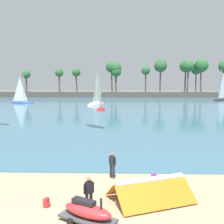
{
  "coord_description": "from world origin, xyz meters",
  "views": [
    {
      "loc": [
        1.73,
        -10.78,
        6.37
      ],
      "look_at": [
        1.12,
        10.04,
        3.88
      ],
      "focal_mm": 45.92,
      "sensor_mm": 36.0,
      "label": 1
    }
  ],
  "objects_px": {
    "backpack_near_kite": "(154,177)",
    "watercraft_on_trailer": "(87,212)",
    "person_rigging_by_gear": "(89,192)",
    "person_at_waterline": "(112,164)",
    "backpack_by_trailer": "(47,203)",
    "sailboat_mid_bay": "(96,101)",
    "sailboat_far_left": "(221,97)",
    "folded_kite": "(150,185)",
    "sailboat_toward_headland": "(23,100)",
    "sailboat_near_shore": "(101,106)"
  },
  "relations": [
    {
      "from": "sailboat_toward_headland",
      "to": "backpack_by_trailer",
      "type": "bearing_deg",
      "value": -69.99
    },
    {
      "from": "person_at_waterline",
      "to": "backpack_near_kite",
      "type": "xyz_separation_m",
      "value": [
        2.61,
        -0.36,
        -0.69
      ]
    },
    {
      "from": "sailboat_near_shore",
      "to": "sailboat_far_left",
      "type": "height_order",
      "value": "sailboat_far_left"
    },
    {
      "from": "person_rigging_by_gear",
      "to": "backpack_near_kite",
      "type": "xyz_separation_m",
      "value": [
        3.61,
        4.16,
        -0.69
      ]
    },
    {
      "from": "backpack_near_kite",
      "to": "backpack_by_trailer",
      "type": "bearing_deg",
      "value": -146.16
    },
    {
      "from": "person_rigging_by_gear",
      "to": "sailboat_far_left",
      "type": "bearing_deg",
      "value": 66.3
    },
    {
      "from": "sailboat_near_shore",
      "to": "backpack_near_kite",
      "type": "bearing_deg",
      "value": -81.32
    },
    {
      "from": "watercraft_on_trailer",
      "to": "sailboat_toward_headland",
      "type": "bearing_deg",
      "value": 111.43
    },
    {
      "from": "person_at_waterline",
      "to": "sailboat_toward_headland",
      "type": "height_order",
      "value": "sailboat_toward_headland"
    },
    {
      "from": "sailboat_mid_bay",
      "to": "folded_kite",
      "type": "bearing_deg",
      "value": -82.15
    },
    {
      "from": "person_rigging_by_gear",
      "to": "person_at_waterline",
      "type": "relative_size",
      "value": 1.0
    },
    {
      "from": "backpack_by_trailer",
      "to": "backpack_near_kite",
      "type": "bearing_deg",
      "value": 33.84
    },
    {
      "from": "backpack_near_kite",
      "to": "backpack_by_trailer",
      "type": "height_order",
      "value": "same"
    },
    {
      "from": "person_at_waterline",
      "to": "sailboat_toward_headland",
      "type": "bearing_deg",
      "value": 114.37
    },
    {
      "from": "person_rigging_by_gear",
      "to": "backpack_near_kite",
      "type": "bearing_deg",
      "value": 49.09
    },
    {
      "from": "folded_kite",
      "to": "watercraft_on_trailer",
      "type": "bearing_deg",
      "value": -141.31
    },
    {
      "from": "watercraft_on_trailer",
      "to": "person_at_waterline",
      "type": "distance_m",
      "value": 5.82
    },
    {
      "from": "watercraft_on_trailer",
      "to": "sailboat_far_left",
      "type": "distance_m",
      "value": 74.79
    },
    {
      "from": "watercraft_on_trailer",
      "to": "backpack_near_kite",
      "type": "bearing_deg",
      "value": 56.57
    },
    {
      "from": "sailboat_mid_bay",
      "to": "backpack_near_kite",
      "type": "bearing_deg",
      "value": -81.08
    },
    {
      "from": "backpack_near_kite",
      "to": "sailboat_far_left",
      "type": "distance_m",
      "value": 68.47
    },
    {
      "from": "folded_kite",
      "to": "backpack_near_kite",
      "type": "bearing_deg",
      "value": 79.57
    },
    {
      "from": "folded_kite",
      "to": "backpack_by_trailer",
      "type": "bearing_deg",
      "value": -170.3
    },
    {
      "from": "backpack_near_kite",
      "to": "watercraft_on_trailer",
      "type": "bearing_deg",
      "value": -123.43
    },
    {
      "from": "backpack_near_kite",
      "to": "person_at_waterline",
      "type": "bearing_deg",
      "value": 172.1
    },
    {
      "from": "backpack_near_kite",
      "to": "sailboat_mid_bay",
      "type": "xyz_separation_m",
      "value": [
        -7.88,
        50.26,
        0.74
      ]
    },
    {
      "from": "sailboat_toward_headland",
      "to": "sailboat_far_left",
      "type": "relative_size",
      "value": 0.86
    },
    {
      "from": "person_rigging_by_gear",
      "to": "backpack_near_kite",
      "type": "relative_size",
      "value": 3.78
    },
    {
      "from": "sailboat_mid_bay",
      "to": "person_rigging_by_gear",
      "type": "bearing_deg",
      "value": -85.51
    },
    {
      "from": "watercraft_on_trailer",
      "to": "person_at_waterline",
      "type": "xyz_separation_m",
      "value": [
        0.94,
        5.73,
        0.38
      ]
    },
    {
      "from": "sailboat_mid_bay",
      "to": "sailboat_toward_headland",
      "type": "distance_m",
      "value": 18.82
    },
    {
      "from": "folded_kite",
      "to": "sailboat_far_left",
      "type": "xyz_separation_m",
      "value": [
        26.56,
        66.3,
        0.09
      ]
    },
    {
      "from": "sailboat_toward_headland",
      "to": "sailboat_far_left",
      "type": "distance_m",
      "value": 53.5
    },
    {
      "from": "watercraft_on_trailer",
      "to": "backpack_by_trailer",
      "type": "xyz_separation_m",
      "value": [
        -2.21,
        1.51,
        -0.31
      ]
    },
    {
      "from": "person_at_waterline",
      "to": "sailboat_near_shore",
      "type": "bearing_deg",
      "value": 94.97
    },
    {
      "from": "backpack_by_trailer",
      "to": "sailboat_toward_headland",
      "type": "distance_m",
      "value": 60.59
    },
    {
      "from": "backpack_near_kite",
      "to": "sailboat_far_left",
      "type": "xyz_separation_m",
      "value": [
        26.02,
        63.33,
        0.7
      ]
    },
    {
      "from": "watercraft_on_trailer",
      "to": "backpack_near_kite",
      "type": "relative_size",
      "value": 6.28
    },
    {
      "from": "sailboat_mid_bay",
      "to": "backpack_by_trailer",
      "type": "bearing_deg",
      "value": -87.75
    },
    {
      "from": "person_at_waterline",
      "to": "folded_kite",
      "type": "bearing_deg",
      "value": -58.22
    },
    {
      "from": "person_at_waterline",
      "to": "sailboat_toward_headland",
      "type": "distance_m",
      "value": 57.86
    },
    {
      "from": "person_at_waterline",
      "to": "sailboat_mid_bay",
      "type": "relative_size",
      "value": 0.17
    },
    {
      "from": "person_at_waterline",
      "to": "sailboat_far_left",
      "type": "height_order",
      "value": "sailboat_far_left"
    },
    {
      "from": "backpack_near_kite",
      "to": "sailboat_near_shore",
      "type": "xyz_separation_m",
      "value": [
        -6.0,
        39.31,
        0.54
      ]
    },
    {
      "from": "folded_kite",
      "to": "backpack_by_trailer",
      "type": "relative_size",
      "value": 10.77
    },
    {
      "from": "sailboat_near_shore",
      "to": "sailboat_far_left",
      "type": "bearing_deg",
      "value": 36.87
    },
    {
      "from": "person_rigging_by_gear",
      "to": "sailboat_mid_bay",
      "type": "distance_m",
      "value": 54.59
    },
    {
      "from": "sailboat_mid_bay",
      "to": "sailboat_far_left",
      "type": "xyz_separation_m",
      "value": [
        33.9,
        13.07,
        -0.04
      ]
    },
    {
      "from": "folded_kite",
      "to": "person_at_waterline",
      "type": "distance_m",
      "value": 3.92
    },
    {
      "from": "watercraft_on_trailer",
      "to": "person_rigging_by_gear",
      "type": "height_order",
      "value": "person_rigging_by_gear"
    }
  ]
}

